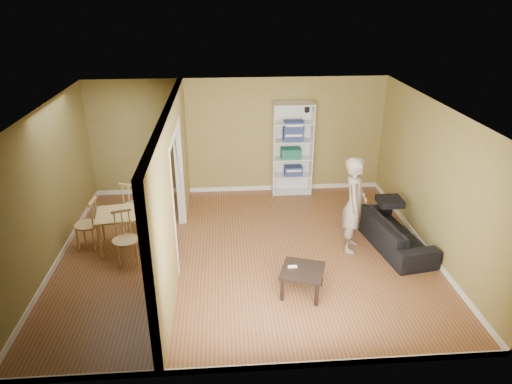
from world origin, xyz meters
TOP-DOWN VIEW (x-y plane):
  - room_shell at (0.00, 0.00)m, footprint 6.50×6.50m
  - partition at (-1.20, 0.00)m, footprint 0.22×5.50m
  - wall_speaker at (1.50, 2.69)m, footprint 0.10×0.10m
  - sofa at (2.70, 0.06)m, footprint 2.00×1.10m
  - person at (1.90, 0.03)m, footprint 0.89×0.79m
  - bookshelf at (1.19, 2.61)m, footprint 0.88×0.38m
  - paper_box_navy_a at (1.22, 2.56)m, footprint 0.40×0.26m
  - paper_box_teal at (1.15, 2.56)m, footprint 0.44×0.29m
  - paper_box_navy_b at (1.19, 2.56)m, footprint 0.43×0.28m
  - paper_box_navy_c at (1.20, 2.56)m, footprint 0.43×0.28m
  - coffee_table at (0.81, -1.21)m, footprint 0.63×0.63m
  - game_controller at (0.66, -1.14)m, footprint 0.14×0.04m
  - dining_table at (-2.07, 0.43)m, footprint 1.09×0.73m
  - chair_left at (-2.83, 0.45)m, footprint 0.48×0.48m
  - chair_near at (-2.03, -0.16)m, footprint 0.54×0.54m
  - chair_far at (-2.08, 1.11)m, footprint 0.59×0.59m

SIDE VIEW (x-z plane):
  - coffee_table at x=0.81m, z-range 0.15..0.56m
  - sofa at x=2.70m, z-range 0.00..0.72m
  - game_controller at x=0.66m, z-range 0.42..0.45m
  - chair_left at x=-2.83m, z-range 0.00..0.94m
  - chair_near at x=-2.03m, z-range 0.00..0.95m
  - chair_far at x=-2.08m, z-range 0.00..1.01m
  - paper_box_navy_a at x=1.22m, z-range 0.44..0.64m
  - dining_table at x=-2.07m, z-range 0.26..0.95m
  - paper_box_teal at x=1.15m, z-range 0.85..1.07m
  - person at x=1.90m, z-range 0.00..2.05m
  - bookshelf at x=1.19m, z-range 0.00..2.08m
  - room_shell at x=0.00m, z-range -1.95..4.55m
  - partition at x=-1.20m, z-range 0.00..2.60m
  - paper_box_navy_b at x=1.19m, z-range 1.26..1.48m
  - paper_box_navy_c at x=1.20m, z-range 1.47..1.69m
  - wall_speaker at x=1.50m, z-range 1.85..1.95m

